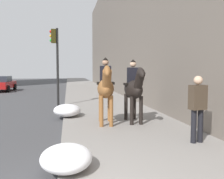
{
  "coord_description": "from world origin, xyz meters",
  "views": [
    {
      "loc": [
        -3.21,
        -0.2,
        1.95
      ],
      "look_at": [
        4.0,
        -1.46,
        1.4
      ],
      "focal_mm": 40.39,
      "sensor_mm": 36.0,
      "label": 1
    }
  ],
  "objects_px": {
    "mounted_horse_near": "(106,87)",
    "pedestrian_greeting": "(198,105)",
    "mounted_horse_far": "(134,88)",
    "car_near_lane": "(2,84)",
    "traffic_light_near_curb": "(56,55)"
  },
  "relations": [
    {
      "from": "car_near_lane",
      "to": "pedestrian_greeting",
      "type": "bearing_deg",
      "value": -152.64
    },
    {
      "from": "mounted_horse_near",
      "to": "car_near_lane",
      "type": "distance_m",
      "value": 18.06
    },
    {
      "from": "mounted_horse_far",
      "to": "traffic_light_near_curb",
      "type": "relative_size",
      "value": 0.54
    },
    {
      "from": "pedestrian_greeting",
      "to": "traffic_light_near_curb",
      "type": "bearing_deg",
      "value": 18.72
    },
    {
      "from": "mounted_horse_near",
      "to": "car_near_lane",
      "type": "height_order",
      "value": "mounted_horse_near"
    },
    {
      "from": "car_near_lane",
      "to": "traffic_light_near_curb",
      "type": "bearing_deg",
      "value": -153.38
    },
    {
      "from": "pedestrian_greeting",
      "to": "car_near_lane",
      "type": "xyz_separation_m",
      "value": [
        19.06,
        9.3,
        -0.36
      ]
    },
    {
      "from": "pedestrian_greeting",
      "to": "car_near_lane",
      "type": "bearing_deg",
      "value": 17.6
    },
    {
      "from": "mounted_horse_far",
      "to": "pedestrian_greeting",
      "type": "height_order",
      "value": "mounted_horse_far"
    },
    {
      "from": "mounted_horse_near",
      "to": "pedestrian_greeting",
      "type": "relative_size",
      "value": 1.34
    },
    {
      "from": "pedestrian_greeting",
      "to": "traffic_light_near_curb",
      "type": "height_order",
      "value": "traffic_light_near_curb"
    },
    {
      "from": "mounted_horse_far",
      "to": "pedestrian_greeting",
      "type": "relative_size",
      "value": 1.31
    },
    {
      "from": "pedestrian_greeting",
      "to": "car_near_lane",
      "type": "height_order",
      "value": "pedestrian_greeting"
    },
    {
      "from": "mounted_horse_far",
      "to": "car_near_lane",
      "type": "relative_size",
      "value": 0.52
    },
    {
      "from": "mounted_horse_far",
      "to": "mounted_horse_near",
      "type": "bearing_deg",
      "value": -82.7
    }
  ]
}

